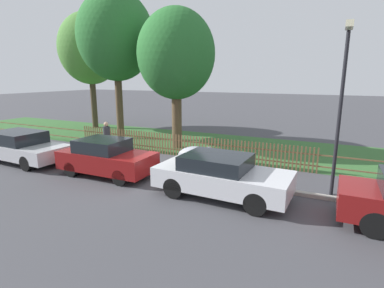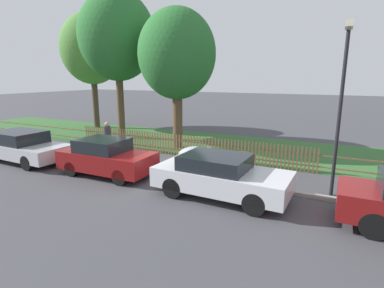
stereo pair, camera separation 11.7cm
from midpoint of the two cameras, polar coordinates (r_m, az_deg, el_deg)
ground_plane at (r=12.16m, az=-8.50°, el=-5.29°), size 120.00×120.00×0.00m
kerb_stone at (r=12.22m, az=-8.25°, el=-4.89°), size 39.52×0.20×0.12m
grass_strip at (r=17.06m, az=2.41°, el=0.09°), size 39.52×6.11×0.01m
park_fence at (r=14.27m, az=-2.44°, el=-0.30°), size 39.52×0.05×1.04m
parked_car_black_saloon at (r=15.40m, az=-30.01°, el=-0.40°), size 4.62×1.92×1.35m
parked_car_navy_estate at (r=11.95m, az=-16.30°, el=-2.45°), size 3.74×1.69×1.41m
parked_car_red_compact at (r=9.48m, az=5.17°, el=-5.96°), size 4.26×1.94×1.34m
covered_motorcycle at (r=11.76m, az=1.04°, el=-2.52°), size 1.80×0.95×1.07m
tree_nearest_kerb at (r=23.45m, az=-19.00°, el=16.77°), size 4.36×4.36×8.19m
tree_behind_motorcycle at (r=18.94m, az=-14.50°, el=19.17°), size 4.43×4.43×8.57m
tree_mid_park at (r=15.75m, az=-3.27°, el=16.58°), size 3.94×3.94×7.10m
pedestrian_near_fence at (r=14.97m, az=-16.13°, el=1.38°), size 0.44×0.44×1.62m
street_lamp at (r=10.02m, az=26.40°, el=9.09°), size 0.20×0.79×5.21m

